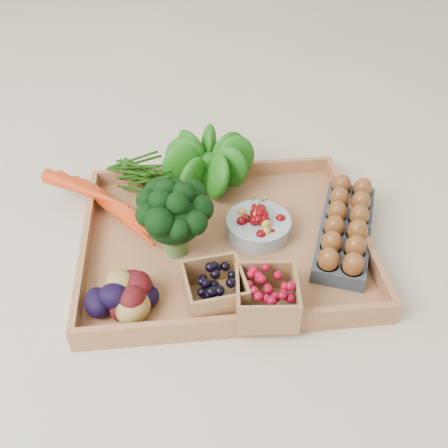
{
  "coord_description": "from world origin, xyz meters",
  "views": [
    {
      "loc": [
        -0.08,
        -0.72,
        0.7
      ],
      "look_at": [
        0.0,
        0.0,
        0.06
      ],
      "focal_mm": 40.0,
      "sensor_mm": 36.0,
      "label": 1
    }
  ],
  "objects": [
    {
      "name": "punnet_blackberry",
      "position": [
        -0.03,
        -0.16,
        0.05
      ],
      "size": [
        0.11,
        0.11,
        0.07
      ],
      "primitive_type": "cube",
      "rotation": [
        0.0,
        0.0,
        0.14
      ],
      "color": "black",
      "rests_on": "tray"
    },
    {
      "name": "punnet_raspberry",
      "position": [
        0.05,
        -0.18,
        0.05
      ],
      "size": [
        0.11,
        0.11,
        0.07
      ],
      "primitive_type": "cube",
      "rotation": [
        0.0,
        0.0,
        -0.09
      ],
      "color": "maroon",
      "rests_on": "tray"
    },
    {
      "name": "broccoli",
      "position": [
        -0.1,
        -0.02,
        0.07
      ],
      "size": [
        0.14,
        0.14,
        0.11
      ],
      "primitive_type": null,
      "color": "black",
      "rests_on": "tray"
    },
    {
      "name": "egg_carton",
      "position": [
        0.24,
        -0.02,
        0.03
      ],
      "size": [
        0.19,
        0.29,
        0.03
      ],
      "primitive_type": "cube",
      "rotation": [
        0.0,
        0.0,
        -0.38
      ],
      "color": "#343B42",
      "rests_on": "tray"
    },
    {
      "name": "potatoes",
      "position": [
        -0.18,
        -0.15,
        0.06
      ],
      "size": [
        0.15,
        0.15,
        0.08
      ],
      "primitive_type": null,
      "color": "#3A090C",
      "rests_on": "tray"
    },
    {
      "name": "tray",
      "position": [
        0.0,
        0.0,
        0.01
      ],
      "size": [
        0.55,
        0.45,
        0.01
      ],
      "primitive_type": "cube",
      "color": "#A97047",
      "rests_on": "ground"
    },
    {
      "name": "ground",
      "position": [
        0.0,
        0.0,
        0.0
      ],
      "size": [
        4.0,
        4.0,
        0.0
      ],
      "primitive_type": "plane",
      "color": "beige",
      "rests_on": "ground"
    },
    {
      "name": "lettuce",
      "position": [
        -0.01,
        0.19,
        0.08
      ],
      "size": [
        0.13,
        0.13,
        0.13
      ],
      "primitive_type": "sphere",
      "color": "#15560D",
      "rests_on": "tray"
    },
    {
      "name": "carrots",
      "position": [
        -0.22,
        0.1,
        0.04
      ],
      "size": [
        0.22,
        0.16,
        0.05
      ],
      "primitive_type": null,
      "color": "red",
      "rests_on": "tray"
    },
    {
      "name": "cherry_bowl",
      "position": [
        0.07,
        0.02,
        0.03
      ],
      "size": [
        0.13,
        0.13,
        0.03
      ],
      "primitive_type": "cylinder",
      "color": "#8C9EA5",
      "rests_on": "tray"
    }
  ]
}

